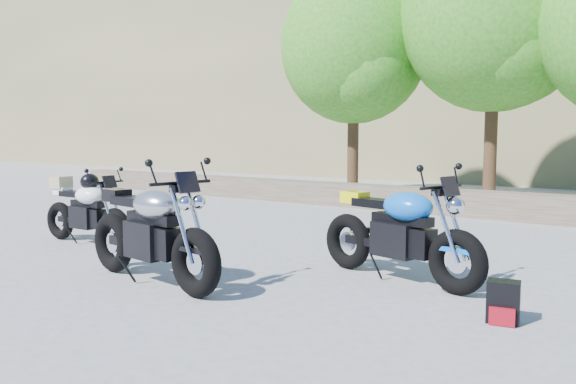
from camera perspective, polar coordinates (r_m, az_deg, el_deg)
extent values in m
plane|color=gray|center=(7.15, -6.21, -6.50)|extent=(90.00, 90.00, 0.00)
cube|color=brown|center=(11.67, 12.80, -0.75)|extent=(22.00, 0.55, 0.50)
cylinder|color=#382314|center=(14.28, 6.63, 5.51)|extent=(0.28, 0.28, 3.02)
sphere|color=#257A1B|center=(14.47, 6.73, 14.53)|extent=(3.67, 3.67, 3.67)
sphere|color=#257A1B|center=(13.87, 7.86, 12.21)|extent=(2.38, 2.38, 2.38)
cylinder|color=#382314|center=(13.28, 19.92, 5.97)|extent=(0.28, 0.28, 3.36)
sphere|color=#257A1B|center=(13.55, 20.28, 16.68)|extent=(4.08, 4.08, 4.08)
sphere|color=#257A1B|center=(13.00, 21.93, 13.89)|extent=(2.64, 2.64, 2.64)
torus|color=black|center=(5.30, -9.36, -7.09)|extent=(0.67, 0.23, 0.66)
torus|color=black|center=(6.52, -17.33, -4.92)|extent=(0.67, 0.23, 0.66)
cylinder|color=silver|center=(5.30, -9.36, -7.09)|extent=(0.23, 0.06, 0.23)
cylinder|color=silver|center=(6.52, -17.33, -4.92)|extent=(0.23, 0.06, 0.23)
cube|color=black|center=(5.89, -13.90, -4.70)|extent=(0.52, 0.36, 0.37)
cube|color=black|center=(5.80, -13.56, -2.59)|extent=(0.73, 0.24, 0.10)
ellipsoid|color=#B9BABE|center=(5.72, -13.20, -1.23)|extent=(0.63, 0.46, 0.31)
cube|color=black|center=(6.10, -15.55, -0.88)|extent=(0.53, 0.28, 0.09)
cube|color=black|center=(6.36, -17.00, -0.30)|extent=(0.31, 0.23, 0.13)
cylinder|color=black|center=(5.36, -10.81, 0.92)|extent=(0.10, 0.68, 0.03)
sphere|color=silver|center=(5.24, -9.72, -1.07)|extent=(0.19, 0.19, 0.19)
torus|color=black|center=(7.89, -17.16, -3.54)|extent=(0.56, 0.17, 0.55)
torus|color=black|center=(8.90, -22.13, -2.72)|extent=(0.56, 0.17, 0.55)
cylinder|color=silver|center=(7.89, -17.16, -3.54)|extent=(0.19, 0.04, 0.19)
cylinder|color=silver|center=(8.90, -22.13, -2.72)|extent=(0.19, 0.04, 0.19)
cube|color=black|center=(8.38, -19.88, -2.39)|extent=(0.43, 0.28, 0.31)
cube|color=black|center=(8.31, -19.68, -1.13)|extent=(0.61, 0.17, 0.09)
ellipsoid|color=white|center=(8.25, -19.46, -0.32)|extent=(0.51, 0.36, 0.26)
cube|color=black|center=(8.56, -20.96, -0.18)|extent=(0.44, 0.21, 0.08)
cube|color=white|center=(8.77, -21.92, 0.14)|extent=(0.25, 0.18, 0.11)
cylinder|color=black|center=(7.96, -18.05, 0.96)|extent=(0.06, 0.57, 0.03)
sphere|color=silver|center=(7.86, -17.41, -0.15)|extent=(0.16, 0.16, 0.16)
ellipsoid|color=black|center=(8.24, -19.51, 0.99)|extent=(0.25, 0.27, 0.23)
cube|color=tan|center=(8.79, -22.07, 0.94)|extent=(0.27, 0.24, 0.17)
torus|color=black|center=(5.56, 16.82, -6.82)|extent=(0.65, 0.29, 0.63)
torus|color=black|center=(6.42, 6.10, -5.00)|extent=(0.65, 0.29, 0.63)
cylinder|color=silver|center=(5.56, 16.82, -6.82)|extent=(0.22, 0.08, 0.22)
cylinder|color=silver|center=(6.42, 6.10, -5.00)|extent=(0.22, 0.08, 0.22)
cube|color=black|center=(5.95, 10.94, -4.73)|extent=(0.52, 0.39, 0.35)
cube|color=black|center=(5.88, 11.50, -2.73)|extent=(0.71, 0.30, 0.10)
ellipsoid|color=blue|center=(5.82, 12.06, -1.46)|extent=(0.63, 0.49, 0.30)
cube|color=black|center=(6.09, 8.83, -1.10)|extent=(0.53, 0.31, 0.09)
cube|color=#F4ED0C|center=(6.28, 6.80, -0.52)|extent=(0.31, 0.25, 0.13)
cylinder|color=black|center=(5.57, 15.32, 0.50)|extent=(0.17, 0.64, 0.03)
sphere|color=silver|center=(5.49, 16.63, -1.34)|extent=(0.18, 0.18, 0.18)
cube|color=black|center=(4.89, 21.03, -10.36)|extent=(0.28, 0.23, 0.34)
cube|color=maroon|center=(4.82, 20.91, -11.77)|extent=(0.20, 0.08, 0.14)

